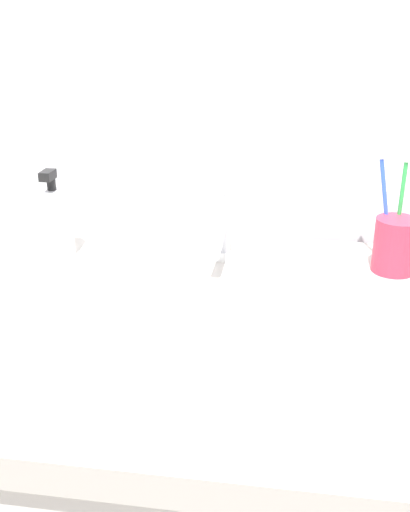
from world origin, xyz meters
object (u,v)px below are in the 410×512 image
(toothbrush_cup, at_px, (395,245))
(toothbrush_green, at_px, (401,200))
(toothbrush_blue, at_px, (385,199))
(soap_dispenser, at_px, (55,221))
(faucet, at_px, (222,228))

(toothbrush_cup, relative_size, toothbrush_green, 0.47)
(toothbrush_blue, xyz_separation_m, soap_dispenser, (-0.58, -0.05, -0.05))
(faucet, xyz_separation_m, soap_dispenser, (-0.30, -0.02, 0.00))
(toothbrush_cup, relative_size, toothbrush_blue, 0.46)
(toothbrush_blue, distance_m, soap_dispenser, 0.59)
(toothbrush_blue, relative_size, toothbrush_green, 1.01)
(toothbrush_blue, bearing_deg, soap_dispenser, -175.47)
(toothbrush_green, bearing_deg, soap_dispenser, -175.72)
(toothbrush_blue, bearing_deg, toothbrush_cup, -52.16)
(faucet, bearing_deg, soap_dispenser, -176.30)
(faucet, relative_size, toothbrush_cup, 1.72)
(toothbrush_cup, bearing_deg, faucet, 179.59)
(faucet, relative_size, soap_dispenser, 1.01)
(toothbrush_cup, xyz_separation_m, toothbrush_blue, (-0.02, 0.03, 0.07))
(toothbrush_blue, bearing_deg, faucet, -174.57)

